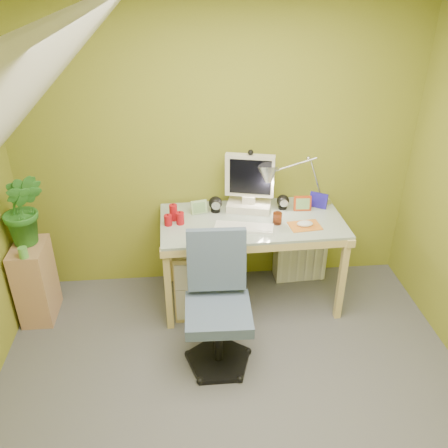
{
  "coord_description": "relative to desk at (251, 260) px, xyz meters",
  "views": [
    {
      "loc": [
        -0.27,
        -1.94,
        2.5
      ],
      "look_at": [
        0.0,
        1.0,
        0.85
      ],
      "focal_mm": 38.0,
      "sensor_mm": 36.0,
      "label": 1
    }
  ],
  "objects": [
    {
      "name": "mouse",
      "position": [
        0.38,
        -0.14,
        0.4
      ],
      "size": [
        0.13,
        0.1,
        0.04
      ],
      "primitive_type": "ellipsoid",
      "rotation": [
        0.0,
        0.0,
        0.17
      ],
      "color": "silver",
      "rests_on": "mousepad"
    },
    {
      "name": "floor",
      "position": [
        -0.24,
        -1.23,
        -0.38
      ],
      "size": [
        3.2,
        3.2,
        0.01
      ],
      "primitive_type": "cube",
      "color": "#535358",
      "rests_on": "ground"
    },
    {
      "name": "monitor",
      "position": [
        0.0,
        0.18,
        0.65
      ],
      "size": [
        0.44,
        0.32,
        0.54
      ],
      "primitive_type": null,
      "rotation": [
        0.0,
        0.0,
        -0.24
      ],
      "color": "silver",
      "rests_on": "desk"
    },
    {
      "name": "task_chair",
      "position": [
        -0.32,
        -0.72,
        0.07
      ],
      "size": [
        0.51,
        0.51,
        0.9
      ],
      "primitive_type": null,
      "rotation": [
        0.0,
        0.0,
        -0.03
      ],
      "color": "#43546E",
      "rests_on": "floor"
    },
    {
      "name": "mousepad",
      "position": [
        0.38,
        -0.14,
        0.38
      ],
      "size": [
        0.25,
        0.19,
        0.01
      ],
      "primitive_type": "cube",
      "rotation": [
        0.0,
        0.0,
        0.11
      ],
      "color": "orange",
      "rests_on": "desk"
    },
    {
      "name": "radiator",
      "position": [
        0.48,
        0.27,
        -0.16
      ],
      "size": [
        0.45,
        0.2,
        0.44
      ],
      "primitive_type": "cube",
      "rotation": [
        0.0,
        0.0,
        0.05
      ],
      "color": "silver",
      "rests_on": "floor"
    },
    {
      "name": "desk_lamp",
      "position": [
        0.45,
        0.18,
        0.7
      ],
      "size": [
        0.63,
        0.34,
        0.64
      ],
      "primitive_type": null,
      "rotation": [
        0.0,
        0.0,
        -0.15
      ],
      "color": "#BCBCC1",
      "rests_on": "desk"
    },
    {
      "name": "green_cup",
      "position": [
        -1.67,
        -0.22,
        0.31
      ],
      "size": [
        0.07,
        0.07,
        0.08
      ],
      "primitive_type": "cylinder",
      "rotation": [
        0.0,
        0.0,
        -0.12
      ],
      "color": "#5AA846",
      "rests_on": "side_ledge"
    },
    {
      "name": "speaker_left",
      "position": [
        -0.27,
        0.16,
        0.44
      ],
      "size": [
        0.13,
        0.13,
        0.13
      ],
      "primitive_type": null,
      "rotation": [
        0.0,
        0.0,
        -0.22
      ],
      "color": "black",
      "rests_on": "desk"
    },
    {
      "name": "photo_frame_red",
      "position": [
        0.42,
        0.12,
        0.43
      ],
      "size": [
        0.14,
        0.03,
        0.12
      ],
      "primitive_type": "cube",
      "rotation": [
        0.0,
        0.0,
        -0.05
      ],
      "color": "#AF3712",
      "rests_on": "desk"
    },
    {
      "name": "wall_back",
      "position": [
        -0.24,
        0.37,
        0.82
      ],
      "size": [
        3.2,
        0.01,
        2.4
      ],
      "primitive_type": "cube",
      "color": "olive",
      "rests_on": "floor"
    },
    {
      "name": "side_ledge",
      "position": [
        -1.69,
        -0.07,
        -0.05
      ],
      "size": [
        0.24,
        0.37,
        0.64
      ],
      "primitive_type": "cube",
      "color": "tan",
      "rests_on": "floor"
    },
    {
      "name": "candle_cluster",
      "position": [
        -0.6,
        0.01,
        0.44
      ],
      "size": [
        0.19,
        0.17,
        0.13
      ],
      "primitive_type": null,
      "rotation": [
        0.0,
        0.0,
        0.13
      ],
      "color": "#A90E16",
      "rests_on": "desk"
    },
    {
      "name": "speaker_right",
      "position": [
        0.27,
        0.16,
        0.43
      ],
      "size": [
        0.12,
        0.12,
        0.12
      ],
      "primitive_type": null,
      "rotation": [
        0.0,
        0.0,
        -0.2
      ],
      "color": "black",
      "rests_on": "desk"
    },
    {
      "name": "slope_ceiling",
      "position": [
        -1.24,
        -1.23,
        1.47
      ],
      "size": [
        1.1,
        3.2,
        1.1
      ],
      "primitive_type": "cube",
      "color": "white",
      "rests_on": "wall_left"
    },
    {
      "name": "amber_tumbler",
      "position": [
        0.18,
        -0.08,
        0.42
      ],
      "size": [
        0.08,
        0.08,
        0.09
      ],
      "primitive_type": "cylinder",
      "rotation": [
        0.0,
        0.0,
        0.21
      ],
      "color": "maroon",
      "rests_on": "desk"
    },
    {
      "name": "desk",
      "position": [
        0.0,
        0.0,
        0.0
      ],
      "size": [
        1.42,
        0.73,
        0.75
      ],
      "primitive_type": null,
      "rotation": [
        0.0,
        0.0,
        0.02
      ],
      "color": "tan",
      "rests_on": "floor"
    },
    {
      "name": "potted_plant",
      "position": [
        -1.67,
        -0.02,
        0.55
      ],
      "size": [
        0.32,
        0.26,
        0.57
      ],
      "primitive_type": "imported",
      "rotation": [
        0.0,
        0.0,
        -0.01
      ],
      "color": "#2B7025",
      "rests_on": "side_ledge"
    },
    {
      "name": "photo_frame_blue",
      "position": [
        0.56,
        0.16,
        0.44
      ],
      "size": [
        0.13,
        0.09,
        0.12
      ],
      "primitive_type": "cube",
      "rotation": [
        0.0,
        0.0,
        -0.56
      ],
      "color": "#1E1698",
      "rests_on": "desk"
    },
    {
      "name": "keyboard",
      "position": [
        -0.08,
        -0.14,
        0.39
      ],
      "size": [
        0.45,
        0.23,
        0.02
      ],
      "primitive_type": "cube",
      "rotation": [
        0.0,
        0.0,
        -0.22
      ],
      "color": "white",
      "rests_on": "desk"
    },
    {
      "name": "photo_frame_green",
      "position": [
        -0.4,
        0.14,
        0.43
      ],
      "size": [
        0.13,
        0.05,
        0.11
      ],
      "primitive_type": "cube",
      "rotation": [
        0.0,
        0.0,
        0.23
      ],
      "color": "#9CC084",
      "rests_on": "desk"
    }
  ]
}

